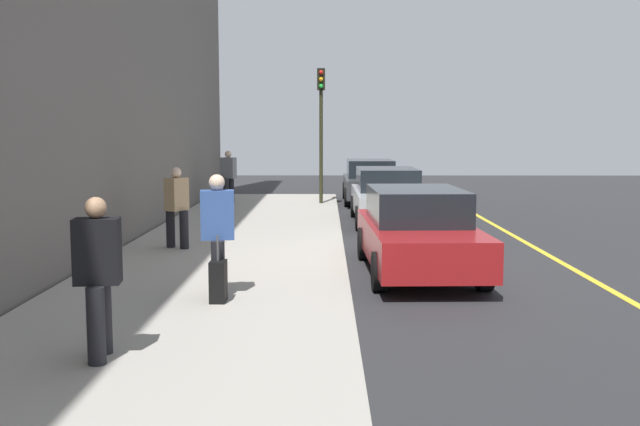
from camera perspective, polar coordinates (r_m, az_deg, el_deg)
ground_plane at (r=13.83m, az=6.19°, el=-4.19°), size 56.00×56.00×0.00m
sidewalk at (r=13.88m, az=-7.52°, el=-3.86°), size 28.00×4.60×0.15m
lane_stripe_centre at (r=14.50m, az=18.91°, el=-3.99°), size 28.00×0.14×0.01m
parked_car_charcoal at (r=25.94m, az=3.95°, el=2.50°), size 4.61×1.91×1.51m
parked_car_silver at (r=20.17m, az=5.30°, el=1.35°), size 4.74×1.92×1.51m
parked_car_red at (r=13.16m, az=7.63°, el=-1.41°), size 4.71×2.01×1.51m
pedestrian_black_coat at (r=7.97m, az=-16.99°, el=-4.54°), size 0.57×0.49×1.72m
pedestrian_tan_coat at (r=15.14m, az=-11.15°, el=0.61°), size 0.53×0.50×1.66m
pedestrian_grey_coat at (r=24.42m, az=-7.18°, el=2.96°), size 0.55×0.54×1.74m
pedestrian_blue_coat at (r=10.66m, az=-8.02°, el=-1.43°), size 0.58×0.52×1.78m
traffic_light_pole at (r=24.08m, az=0.09°, el=7.86°), size 0.35×0.26×4.41m
rolling_suitcase at (r=10.37m, az=-7.97°, el=-5.31°), size 0.34×0.22×0.94m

